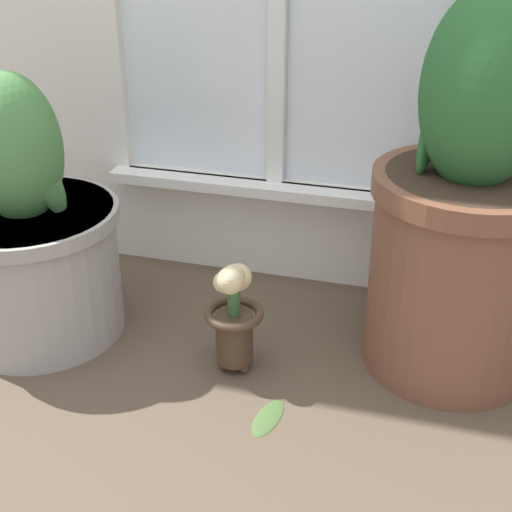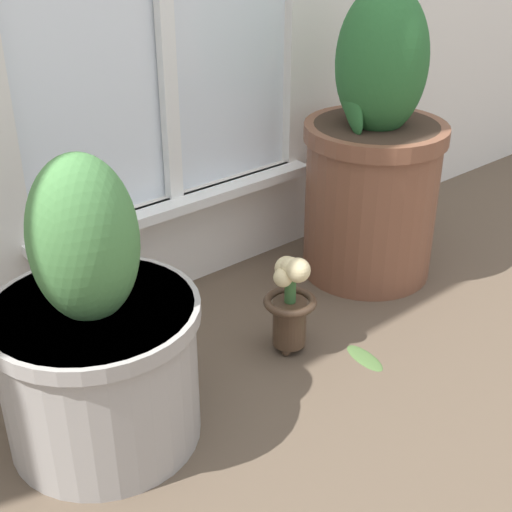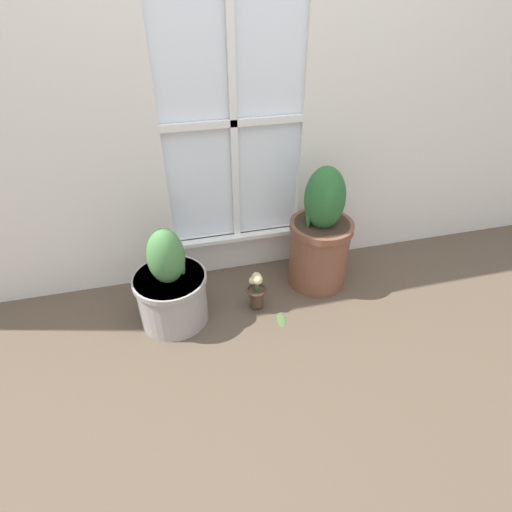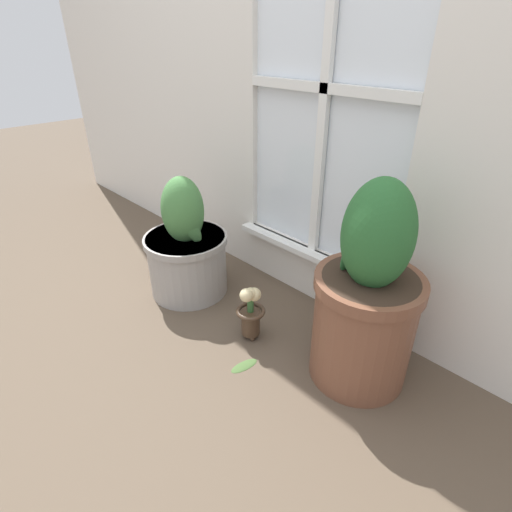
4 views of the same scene
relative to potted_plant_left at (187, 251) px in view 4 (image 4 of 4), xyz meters
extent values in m
plane|color=brown|center=(0.42, -0.15, -0.21)|extent=(10.00, 10.00, 0.00)
cube|color=silver|center=(0.42, 0.39, -0.08)|extent=(0.73, 0.05, 0.24)
cube|color=white|center=(0.42, 0.40, 0.69)|extent=(0.73, 0.02, 1.30)
cube|color=white|center=(0.42, 0.37, 0.69)|extent=(0.04, 0.02, 1.30)
cube|color=white|center=(0.42, 0.37, 0.69)|extent=(0.73, 0.02, 0.04)
cube|color=white|center=(0.42, 0.34, 0.03)|extent=(0.79, 0.06, 0.02)
cylinder|color=#9E9993|center=(0.00, 0.00, -0.07)|extent=(0.35, 0.35, 0.28)
cylinder|color=#9E9993|center=(0.00, 0.00, 0.06)|extent=(0.37, 0.37, 0.03)
cylinder|color=#38281E|center=(0.00, 0.00, 0.07)|extent=(0.32, 0.32, 0.01)
ellipsoid|color=#477F42|center=(0.00, 0.00, 0.20)|extent=(0.18, 0.18, 0.30)
ellipsoid|color=#477F42|center=(0.07, -0.01, 0.14)|extent=(0.05, 0.13, 0.18)
cylinder|color=brown|center=(0.84, 0.12, -0.01)|extent=(0.33, 0.33, 0.40)
cylinder|color=brown|center=(0.84, 0.12, 0.17)|extent=(0.35, 0.35, 0.04)
cylinder|color=#38281E|center=(0.84, 0.12, 0.19)|extent=(0.30, 0.30, 0.01)
ellipsoid|color=#28602D|center=(0.84, 0.12, 0.34)|extent=(0.22, 0.22, 0.35)
ellipsoid|color=#28602D|center=(0.76, 0.14, 0.27)|extent=(0.07, 0.16, 0.20)
sphere|color=#473323|center=(0.44, 0.00, -0.20)|extent=(0.02, 0.02, 0.02)
sphere|color=#473323|center=(0.42, -0.04, -0.20)|extent=(0.02, 0.02, 0.02)
sphere|color=#473323|center=(0.46, -0.04, -0.20)|extent=(0.02, 0.02, 0.02)
cylinder|color=#473323|center=(0.44, -0.02, -0.14)|extent=(0.07, 0.07, 0.11)
torus|color=#473323|center=(0.44, -0.02, -0.08)|extent=(0.12, 0.12, 0.02)
cylinder|color=#386633|center=(0.44, -0.02, -0.05)|extent=(0.02, 0.02, 0.06)
sphere|color=beige|center=(0.44, -0.02, 0.00)|extent=(0.05, 0.05, 0.05)
sphere|color=beige|center=(0.44, -0.01, -0.01)|extent=(0.05, 0.05, 0.05)
sphere|color=beige|center=(0.42, -0.02, -0.02)|extent=(0.04, 0.04, 0.04)
sphere|color=beige|center=(0.44, -0.04, 0.00)|extent=(0.05, 0.05, 0.05)
ellipsoid|color=#476633|center=(0.54, -0.16, -0.20)|extent=(0.06, 0.12, 0.01)
camera|label=1|loc=(0.79, -1.12, 0.65)|focal=50.00mm
camera|label=2|loc=(-0.45, -0.97, 0.72)|focal=50.00mm
camera|label=3|loc=(0.04, -1.60, 1.31)|focal=28.00mm
camera|label=4|loc=(1.34, -0.87, 0.86)|focal=28.00mm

